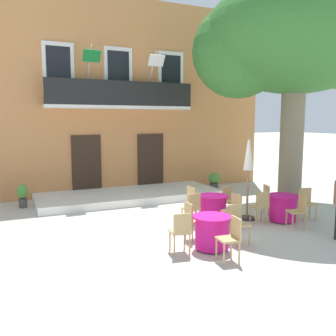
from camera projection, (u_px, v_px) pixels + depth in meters
The scene contains 22 objects.
ground_plane at pixel (192, 223), 10.09m from camera, with size 120.00×120.00×0.00m, color beige.
building_facade at pixel (105, 100), 15.68m from camera, with size 13.00×5.09×7.50m.
entrance_step_platform at pixel (130, 195), 13.20m from camera, with size 6.59×2.57×0.25m, color silver.
plane_tree at pixel (293, 42), 11.49m from camera, with size 6.14×5.39×7.29m.
cafe_table_near_tree at pixel (213, 208), 10.18m from camera, with size 0.86×0.86×0.76m.
cafe_chair_near_tree_0 at pixel (233, 208), 9.57m from camera, with size 0.45×0.45×0.91m.
cafe_chair_near_tree_1 at pixel (230, 199), 10.67m from camera, with size 0.48×0.48×0.91m.
cafe_chair_near_tree_2 at pixel (194, 199), 10.72m from camera, with size 0.47×0.47×0.91m.
cafe_chair_near_tree_3 at pixel (192, 207), 9.74m from camera, with size 0.43×0.43×0.91m.
cafe_table_middle at pixel (212, 232), 7.99m from camera, with size 0.86×0.86×0.76m.
cafe_chair_middle_0 at pixel (181, 230), 7.70m from camera, with size 0.45×0.45×0.91m.
cafe_chair_middle_1 at pixel (231, 236), 7.30m from camera, with size 0.44×0.44×0.91m.
cafe_chair_middle_2 at pixel (237, 221), 8.37m from camera, with size 0.41×0.41×0.91m.
cafe_chair_middle_3 at pixel (192, 218), 8.62m from camera, with size 0.41×0.41×0.91m.
cafe_table_front at pixel (283, 208), 10.22m from camera, with size 0.86×0.86×0.76m.
cafe_chair_front_0 at pixel (269, 198), 10.93m from camera, with size 0.50×0.50×0.91m.
cafe_chair_front_1 at pixel (260, 205), 9.94m from camera, with size 0.46×0.46×0.91m.
cafe_chair_front_2 at pixel (299, 209), 9.48m from camera, with size 0.50×0.50×0.91m.
cafe_chair_front_3 at pixel (306, 202), 10.38m from camera, with size 0.49×0.49×0.91m.
cafe_umbrella at pixel (248, 162), 10.25m from camera, with size 0.44×0.44×2.55m.
ground_planter_left at pixel (23, 195), 11.82m from camera, with size 0.34×0.34×0.78m.
ground_planter_right at pixel (214, 180), 14.75m from camera, with size 0.47×0.47×0.73m.
Camera 1 is at (-4.63, -8.67, 2.85)m, focal length 38.58 mm.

